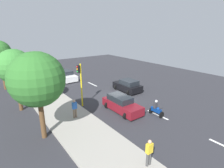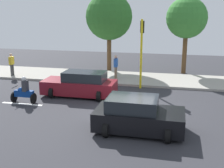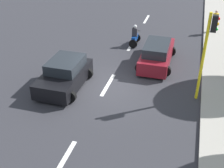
{
  "view_description": "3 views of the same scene",
  "coord_description": "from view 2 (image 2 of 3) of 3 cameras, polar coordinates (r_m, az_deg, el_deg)",
  "views": [
    {
      "loc": [
        12.49,
        15.58,
        7.77
      ],
      "look_at": [
        0.61,
        -0.38,
        1.56
      ],
      "focal_mm": 28.6,
      "sensor_mm": 36.0,
      "label": 1
    },
    {
      "loc": [
        -13.9,
        -2.3,
        5.21
      ],
      "look_at": [
        -0.37,
        0.77,
        1.55
      ],
      "focal_mm": 46.75,
      "sensor_mm": 36.0,
      "label": 2
    },
    {
      "loc": [
        4.01,
        -13.08,
        8.21
      ],
      "look_at": [
        0.58,
        -1.19,
        0.84
      ],
      "focal_mm": 46.02,
      "sensor_mm": 36.0,
      "label": 3
    }
  ],
  "objects": [
    {
      "name": "pedestrian_by_tree",
      "position": [
        23.51,
        -19.04,
        3.78
      ],
      "size": [
        0.4,
        0.24,
        1.69
      ],
      "color": "#3F3F3F",
      "rests_on": "sidewalk"
    },
    {
      "name": "ground_plane",
      "position": [
        15.04,
        3.21,
        -5.73
      ],
      "size": [
        40.0,
        60.0,
        0.1
      ],
      "primitive_type": "cube",
      "color": "#2D2D33"
    },
    {
      "name": "street_tree_center",
      "position": [
        24.21,
        -0.58,
        13.0
      ],
      "size": [
        3.79,
        3.79,
        6.38
      ],
      "color": "brown",
      "rests_on": "ground"
    },
    {
      "name": "sidewalk",
      "position": [
        21.65,
        6.33,
        0.95
      ],
      "size": [
        4.0,
        60.0,
        0.15
      ],
      "primitive_type": "cube",
      "color": "#9E998E",
      "rests_on": "ground"
    },
    {
      "name": "traffic_light_corner",
      "position": [
        19.02,
        5.83,
        7.8
      ],
      "size": [
        0.49,
        0.24,
        4.5
      ],
      "color": "yellow",
      "rests_on": "ground"
    },
    {
      "name": "car_black",
      "position": [
        12.62,
        5.03,
        -6.18
      ],
      "size": [
        2.35,
        3.8,
        1.52
      ],
      "color": "black",
      "rests_on": "ground"
    },
    {
      "name": "lane_stripe_mid",
      "position": [
        15.02,
        3.21,
        -5.53
      ],
      "size": [
        0.2,
        2.4,
        0.01
      ],
      "primitive_type": "cube",
      "color": "white",
      "rests_on": "ground"
    },
    {
      "name": "pedestrian_near_signal",
      "position": [
        21.32,
        0.75,
        3.53
      ],
      "size": [
        0.4,
        0.24,
        1.69
      ],
      "color": "#72604C",
      "rests_on": "sidewalk"
    },
    {
      "name": "street_tree_south",
      "position": [
        23.98,
        14.4,
        12.35
      ],
      "size": [
        3.2,
        3.2,
        6.02
      ],
      "color": "brown",
      "rests_on": "ground"
    },
    {
      "name": "motorcycle",
      "position": [
        16.98,
        -16.87,
        -1.49
      ],
      "size": [
        0.6,
        1.3,
        1.53
      ],
      "color": "black",
      "rests_on": "ground"
    },
    {
      "name": "lane_stripe_south",
      "position": [
        17.01,
        -17.19,
        -3.74
      ],
      "size": [
        0.2,
        2.4,
        0.01
      ],
      "primitive_type": "cube",
      "color": "white",
      "rests_on": "ground"
    },
    {
      "name": "car_maroon",
      "position": [
        17.62,
        -6.18,
        -0.12
      ],
      "size": [
        2.12,
        4.4,
        1.52
      ],
      "color": "maroon",
      "rests_on": "ground"
    }
  ]
}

